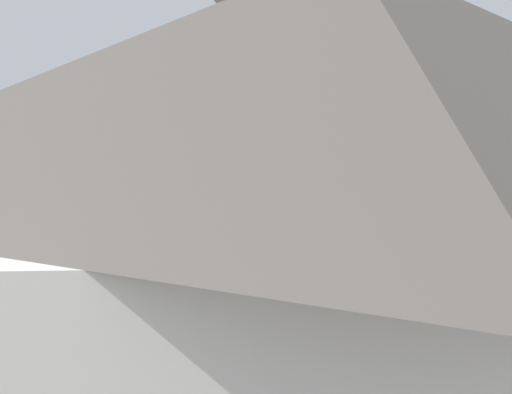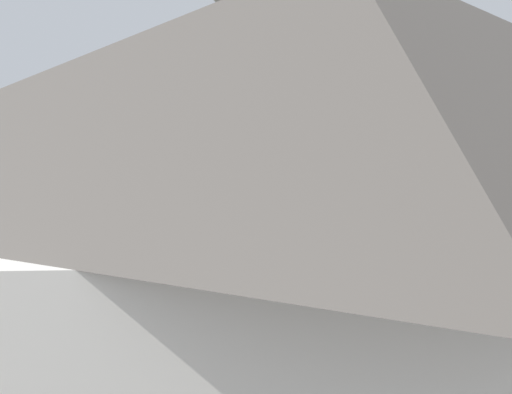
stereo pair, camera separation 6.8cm
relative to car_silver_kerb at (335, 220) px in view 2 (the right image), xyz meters
name	(u,v)px [view 2 (the right image)]	position (x,y,z in m)	size (l,w,h in m)	color
ground_plane	(256,281)	(3.49, 12.69, -0.76)	(200.00, 200.00, 0.00)	#605E5B
car_silver_kerb	(335,220)	(0.00, 0.00, 0.00)	(3.64, 4.39, 1.53)	gold
car_white_side	(415,314)	(-1.97, 19.36, 0.00)	(4.43, 3.48, 1.53)	red
car_black_far	(241,233)	(5.06, 5.22, 0.00)	(4.06, 4.16, 1.53)	silver
pedestrian	(176,278)	(5.90, 16.68, 0.25)	(0.25, 0.56, 1.69)	black
tree	(76,187)	(9.26, 17.20, 3.51)	(5.14, 5.14, 6.85)	brown
building_shop_left	(341,290)	(0.59, 30.11, 3.48)	(11.59, 8.65, 8.30)	beige
building_terrace_right	(134,150)	(13.13, -2.11, 4.17)	(12.41, 11.08, 9.67)	tan
lamp_post	(387,199)	(-1.71, 13.26, 2.77)	(0.36, 0.36, 5.32)	black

